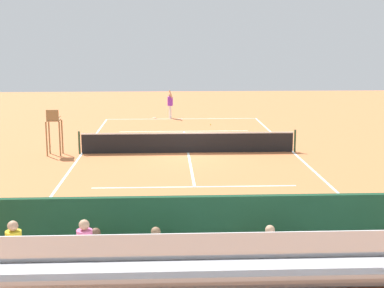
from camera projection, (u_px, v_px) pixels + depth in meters
The scene contains 11 objects.
ground_plane at pixel (188, 153), 25.99m from camera, with size 60.00×60.00×0.00m, color #D17542.
court_line_markings at pixel (188, 152), 26.03m from camera, with size 10.10×22.20×0.01m.
tennis_net at pixel (188, 142), 25.90m from camera, with size 10.30×0.10×1.07m.
backdrop_wall at pixel (213, 240), 12.07m from camera, with size 18.00×0.16×2.00m, color #194228.
bleacher_stand at pixel (210, 269), 10.80m from camera, with size 9.06×2.40×2.35m.
umpire_chair at pixel (54, 127), 25.23m from camera, with size 0.67×0.67×2.14m.
courtside_bench at pixel (333, 244), 13.01m from camera, with size 1.80×0.40×0.93m.
equipment_bag at pixel (245, 263), 12.86m from camera, with size 0.90×0.36×0.36m, color #334C8C.
tennis_player at pixel (170, 103), 36.89m from camera, with size 0.41×0.55×1.93m.
tennis_racket at pixel (154, 118), 37.24m from camera, with size 0.39×0.59×0.03m.
tennis_ball_near at pixel (211, 124), 34.18m from camera, with size 0.07×0.07×0.07m, color #CCDB33.
Camera 1 is at (0.99, 25.41, 5.38)m, focal length 51.35 mm.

